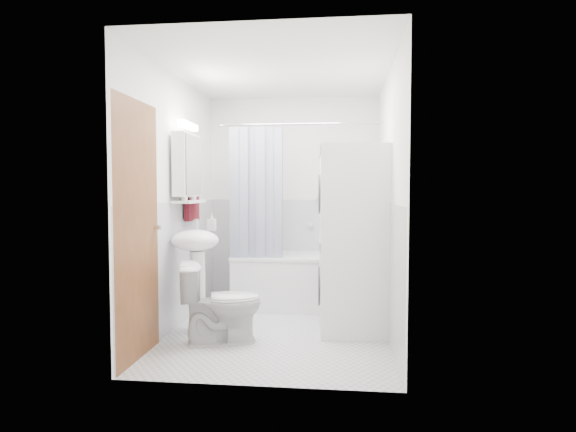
# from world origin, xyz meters

# --- Properties ---
(floor) EXTENTS (2.60, 2.60, 0.00)m
(floor) POSITION_xyz_m (0.00, 0.00, 0.00)
(floor) COLOR silver
(floor) RESTS_ON ground
(room_walls) EXTENTS (2.60, 2.60, 2.60)m
(room_walls) POSITION_xyz_m (0.00, 0.00, 1.49)
(room_walls) COLOR white
(room_walls) RESTS_ON ground
(wainscot) EXTENTS (1.98, 2.58, 2.58)m
(wainscot) POSITION_xyz_m (0.00, 0.29, 0.60)
(wainscot) COLOR silver
(wainscot) RESTS_ON ground
(door) EXTENTS (0.05, 2.00, 2.00)m
(door) POSITION_xyz_m (-0.95, -0.55, 1.00)
(door) COLOR brown
(door) RESTS_ON ground
(bathtub) EXTENTS (1.55, 0.73, 0.59)m
(bathtub) POSITION_xyz_m (0.16, 0.92, 0.33)
(bathtub) COLOR white
(bathtub) RESTS_ON ground
(tub_spout) EXTENTS (0.04, 0.12, 0.04)m
(tub_spout) POSITION_xyz_m (0.36, 1.25, 0.91)
(tub_spout) COLOR silver
(tub_spout) RESTS_ON room_walls
(curtain_rod) EXTENTS (1.73, 0.02, 0.02)m
(curtain_rod) POSITION_xyz_m (0.16, 0.61, 2.00)
(curtain_rod) COLOR silver
(curtain_rod) RESTS_ON room_walls
(shower_curtain) EXTENTS (0.55, 0.02, 1.45)m
(shower_curtain) POSITION_xyz_m (-0.33, 0.61, 1.25)
(shower_curtain) COLOR #141F49
(shower_curtain) RESTS_ON curtain_rod
(sink) EXTENTS (0.44, 0.37, 1.04)m
(sink) POSITION_xyz_m (-0.75, -0.14, 0.70)
(sink) COLOR white
(sink) RESTS_ON ground
(medicine_cabinet) EXTENTS (0.13, 0.50, 0.71)m
(medicine_cabinet) POSITION_xyz_m (-0.90, 0.10, 1.57)
(medicine_cabinet) COLOR white
(medicine_cabinet) RESTS_ON room_walls
(shelf) EXTENTS (0.18, 0.54, 0.02)m
(shelf) POSITION_xyz_m (-0.89, 0.10, 1.20)
(shelf) COLOR silver
(shelf) RESTS_ON room_walls
(shower_caddy) EXTENTS (0.22, 0.06, 0.02)m
(shower_caddy) POSITION_xyz_m (0.41, 1.24, 1.15)
(shower_caddy) COLOR silver
(shower_caddy) RESTS_ON room_walls
(towel) EXTENTS (0.07, 0.34, 0.83)m
(towel) POSITION_xyz_m (-0.94, 0.35, 1.43)
(towel) COLOR #510A15
(towel) RESTS_ON room_walls
(washer_dryer) EXTENTS (0.65, 0.64, 1.71)m
(washer_dryer) POSITION_xyz_m (0.68, 0.04, 0.86)
(washer_dryer) COLOR white
(washer_dryer) RESTS_ON ground
(toilet) EXTENTS (0.78, 0.57, 0.68)m
(toilet) POSITION_xyz_m (-0.45, -0.41, 0.34)
(toilet) COLOR white
(toilet) RESTS_ON ground
(soap_pump) EXTENTS (0.08, 0.17, 0.08)m
(soap_pump) POSITION_xyz_m (-0.71, 0.25, 0.95)
(soap_pump) COLOR gray
(soap_pump) RESTS_ON sink
(shelf_bottle) EXTENTS (0.07, 0.18, 0.07)m
(shelf_bottle) POSITION_xyz_m (-0.89, -0.05, 1.25)
(shelf_bottle) COLOR gray
(shelf_bottle) RESTS_ON shelf
(shelf_cup) EXTENTS (0.10, 0.09, 0.10)m
(shelf_cup) POSITION_xyz_m (-0.89, 0.22, 1.26)
(shelf_cup) COLOR gray
(shelf_cup) RESTS_ON shelf
(shampoo_a) EXTENTS (0.13, 0.17, 0.13)m
(shampoo_a) POSITION_xyz_m (0.35, 1.24, 1.23)
(shampoo_a) COLOR gray
(shampoo_a) RESTS_ON shower_caddy
(shampoo_b) EXTENTS (0.08, 0.21, 0.08)m
(shampoo_b) POSITION_xyz_m (0.47, 1.24, 1.20)
(shampoo_b) COLOR #2A33AA
(shampoo_b) RESTS_ON shower_caddy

